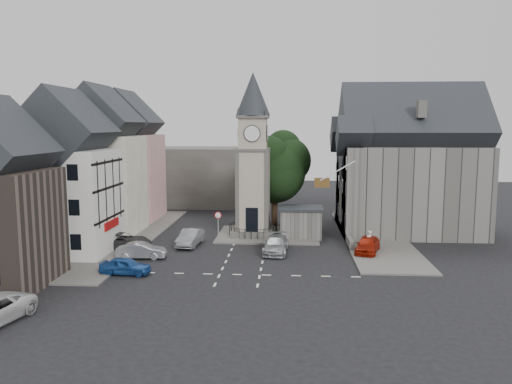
# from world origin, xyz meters

# --- Properties ---
(ground) EXTENTS (120.00, 120.00, 0.00)m
(ground) POSITION_xyz_m (0.00, 0.00, 0.00)
(ground) COLOR black
(ground) RESTS_ON ground
(pavement_west) EXTENTS (6.00, 30.00, 0.14)m
(pavement_west) POSITION_xyz_m (-12.50, 6.00, 0.07)
(pavement_west) COLOR #595651
(pavement_west) RESTS_ON ground
(pavement_east) EXTENTS (6.00, 26.00, 0.14)m
(pavement_east) POSITION_xyz_m (12.00, 8.00, 0.07)
(pavement_east) COLOR #595651
(pavement_east) RESTS_ON ground
(central_island) EXTENTS (10.00, 8.00, 0.16)m
(central_island) POSITION_xyz_m (1.50, 8.00, 0.08)
(central_island) COLOR #595651
(central_island) RESTS_ON ground
(road_markings) EXTENTS (20.00, 8.00, 0.01)m
(road_markings) POSITION_xyz_m (0.00, -5.50, 0.01)
(road_markings) COLOR silver
(road_markings) RESTS_ON ground
(clock_tower) EXTENTS (4.86, 4.86, 16.25)m
(clock_tower) POSITION_xyz_m (0.00, 7.99, 8.12)
(clock_tower) COLOR #4C4944
(clock_tower) RESTS_ON ground
(stone_shelter) EXTENTS (4.30, 3.30, 3.08)m
(stone_shelter) POSITION_xyz_m (4.80, 7.50, 1.55)
(stone_shelter) COLOR #55534E
(stone_shelter) RESTS_ON ground
(town_tree) EXTENTS (7.20, 7.20, 10.80)m
(town_tree) POSITION_xyz_m (2.00, 13.00, 6.97)
(town_tree) COLOR black
(town_tree) RESTS_ON ground
(warning_sign_post) EXTENTS (0.70, 0.19, 2.85)m
(warning_sign_post) POSITION_xyz_m (-3.20, 5.43, 2.03)
(warning_sign_post) COLOR black
(warning_sign_post) RESTS_ON ground
(terrace_pink) EXTENTS (8.10, 7.60, 12.80)m
(terrace_pink) POSITION_xyz_m (-15.50, 16.00, 6.58)
(terrace_pink) COLOR tan
(terrace_pink) RESTS_ON ground
(terrace_cream) EXTENTS (8.10, 7.60, 12.80)m
(terrace_cream) POSITION_xyz_m (-15.50, 8.00, 6.58)
(terrace_cream) COLOR beige
(terrace_cream) RESTS_ON ground
(terrace_tudor) EXTENTS (8.10, 7.60, 12.00)m
(terrace_tudor) POSITION_xyz_m (-15.50, 0.00, 6.19)
(terrace_tudor) COLOR silver
(terrace_tudor) RESTS_ON ground
(backdrop_west) EXTENTS (20.00, 10.00, 8.00)m
(backdrop_west) POSITION_xyz_m (-12.00, 28.00, 4.00)
(backdrop_west) COLOR #4C4944
(backdrop_west) RESTS_ON ground
(east_building) EXTENTS (14.40, 11.40, 12.60)m
(east_building) POSITION_xyz_m (15.59, 11.00, 6.26)
(east_building) COLOR #55534E
(east_building) RESTS_ON ground
(east_boundary_wall) EXTENTS (0.40, 16.00, 0.90)m
(east_boundary_wall) POSITION_xyz_m (9.20, 10.00, 0.45)
(east_boundary_wall) COLOR #55534E
(east_boundary_wall) RESTS_ON ground
(flagpole) EXTENTS (3.68, 0.10, 2.74)m
(flagpole) POSITION_xyz_m (8.00, 4.00, 7.00)
(flagpole) COLOR white
(flagpole) RESTS_ON ground
(car_west_blue) EXTENTS (3.88, 1.72, 1.30)m
(car_west_blue) POSITION_xyz_m (-8.53, -6.00, 0.65)
(car_west_blue) COLOR #1A4790
(car_west_blue) RESTS_ON ground
(car_west_silver) EXTENTS (4.17, 1.74, 1.34)m
(car_west_silver) POSITION_xyz_m (-8.69, -1.48, 0.67)
(car_west_silver) COLOR #919298
(car_west_silver) RESTS_ON ground
(car_west_grey) EXTENTS (5.40, 2.54, 1.49)m
(car_west_grey) POSITION_xyz_m (-11.46, 1.53, 0.75)
(car_west_grey) COLOR #303033
(car_west_grey) RESTS_ON ground
(car_island_silver) EXTENTS (2.03, 4.74, 1.52)m
(car_island_silver) POSITION_xyz_m (-5.50, 3.31, 0.76)
(car_island_silver) COLOR gray
(car_island_silver) RESTS_ON ground
(car_island_east) EXTENTS (2.31, 5.07, 1.44)m
(car_island_east) POSITION_xyz_m (2.50, 1.25, 0.72)
(car_island_east) COLOR #9C9FA3
(car_island_east) RESTS_ON ground
(car_east_red) EXTENTS (2.98, 4.73, 1.50)m
(car_east_red) POSITION_xyz_m (10.51, 1.61, 0.75)
(car_east_red) COLOR #9F1A08
(car_east_red) RESTS_ON ground
(pedestrian) EXTENTS (0.83, 0.81, 1.92)m
(pedestrian) POSITION_xyz_m (10.66, 2.00, 0.96)
(pedestrian) COLOR beige
(pedestrian) RESTS_ON ground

